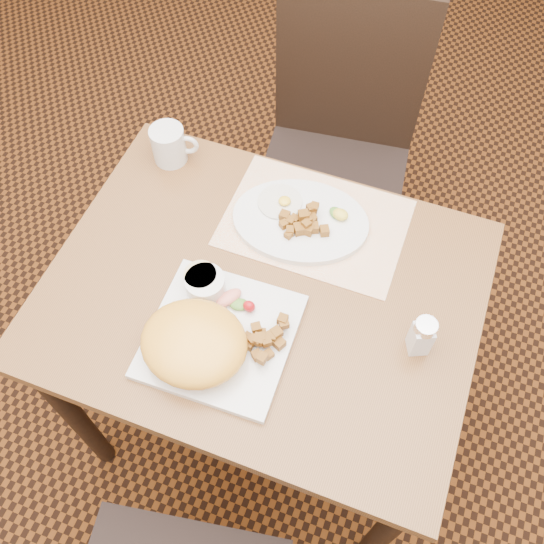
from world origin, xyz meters
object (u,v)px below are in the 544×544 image
(chair_far, at_px, (338,144))
(coffee_mug, at_px, (170,145))
(plate_oval, at_px, (300,221))
(salt_shaker, at_px, (422,336))
(plate_square, at_px, (221,336))
(table, at_px, (263,314))

(chair_far, bearing_deg, coffee_mug, 43.17)
(plate_oval, height_order, salt_shaker, salt_shaker)
(plate_square, height_order, coffee_mug, coffee_mug)
(table, distance_m, coffee_mug, 0.46)
(table, height_order, plate_square, plate_square)
(chair_far, distance_m, plate_square, 0.81)
(table, bearing_deg, chair_far, 91.36)
(table, height_order, plate_oval, plate_oval)
(table, bearing_deg, salt_shaker, -2.77)
(plate_oval, bearing_deg, table, -95.72)
(chair_far, bearing_deg, plate_oval, 87.41)
(plate_square, distance_m, plate_oval, 0.33)
(plate_oval, height_order, coffee_mug, coffee_mug)
(coffee_mug, bearing_deg, plate_square, -53.25)
(chair_far, relative_size, plate_oval, 3.19)
(plate_oval, distance_m, salt_shaker, 0.38)
(table, distance_m, plate_square, 0.18)
(plate_square, relative_size, plate_oval, 0.92)
(plate_square, bearing_deg, coffee_mug, 126.75)
(table, relative_size, plate_oval, 2.96)
(table, relative_size, salt_shaker, 9.00)
(table, bearing_deg, plate_oval, 84.28)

